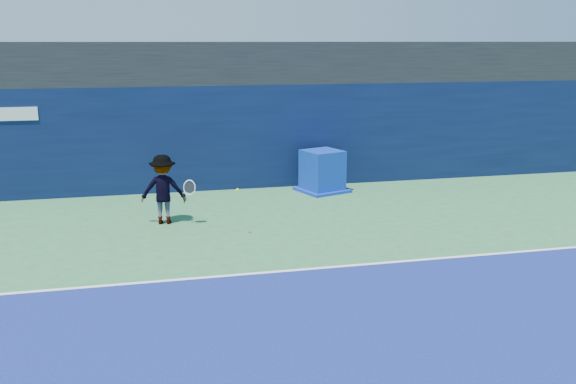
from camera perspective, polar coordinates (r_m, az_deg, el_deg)
The scene contains 7 objects.
ground at distance 9.40m, azimuth 1.60°, elevation -13.47°, with size 80.00×80.00×0.00m, color #327141.
baseline at distance 12.08m, azimuth -2.05°, elevation -7.17°, with size 24.00×0.10×0.01m, color white.
stadium_band at distance 19.74m, azimuth -7.02°, elevation 11.37°, with size 36.00×3.00×1.20m, color black.
back_wall_assembly at distance 18.93m, azimuth -6.51°, elevation 4.92°, with size 36.00×1.03×3.00m.
equipment_cart at distance 18.41m, azimuth 3.07°, elevation 1.72°, with size 1.58×1.58×1.19m.
tennis_player at distance 15.37m, azimuth -11.02°, elevation 0.24°, with size 1.31×0.76×1.65m.
tennis_ball at distance 14.01m, azimuth -4.51°, elevation 0.18°, with size 0.07×0.07×0.07m.
Camera 1 is at (-2.16, -8.11, 4.23)m, focal length 40.00 mm.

